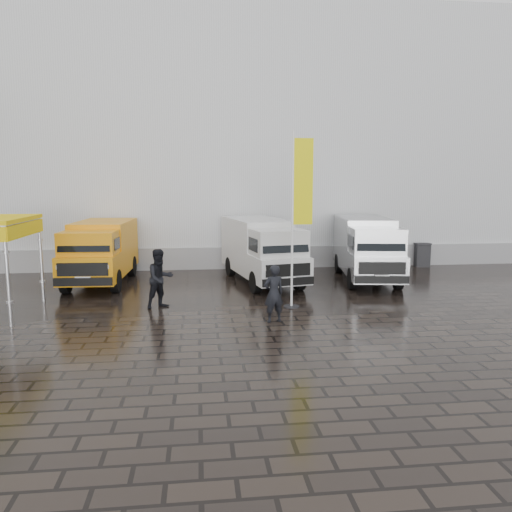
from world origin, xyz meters
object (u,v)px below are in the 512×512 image
Objects in this scene: van_white at (262,251)px; flagpole at (298,209)px; wheelie_bin at (422,255)px; person_tent at (160,279)px; van_yellow at (101,253)px; person_front at (274,294)px; van_silver at (366,249)px.

van_white is 4.52m from flagpole.
wheelie_bin is 0.59× the size of person_tent.
van_yellow reaches higher than person_front.
van_white is 3.05× the size of person_tent.
person_front is at bearing -104.87° from van_white.
person_tent is at bearing -146.13° from van_white.
van_silver is 4.75m from wheelie_bin.
van_yellow is 0.90× the size of van_silver.
van_yellow is 0.91× the size of van_white.
van_white reaches higher than wheelie_bin.
van_yellow is 6.28m from van_white.
wheelie_bin is at bearing 12.33° from van_yellow.
flagpole is at bearing -127.12° from wheelie_bin.
flagpole is at bearing -30.57° from van_yellow.
van_silver is at bearing 48.24° from flagpole.
flagpole is (6.88, -4.51, 1.90)m from van_yellow.
person_front is at bearing -124.76° from wheelie_bin.
wheelie_bin is at bearing 43.29° from flagpole.
van_white is at bearing 98.64° from flagpole.
flagpole is 3.33× the size of person_front.
wheelie_bin is (7.36, 6.94, -2.54)m from flagpole.
person_front is at bearing -65.90° from person_tent.
flagpole is at bearing -136.62° from person_front.
flagpole is at bearing -39.63° from person_tent.
van_silver reaches higher than person_front.
van_yellow reaches higher than person_tent.
van_silver is (4.26, 0.00, 0.01)m from van_white.
person_front reaches higher than wheelie_bin.
van_silver is at bearing -132.87° from wheelie_bin.
person_front is (-8.37, -8.57, 0.27)m from wheelie_bin.
van_silver reaches higher than van_yellow.
person_front is at bearing -43.61° from van_yellow.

